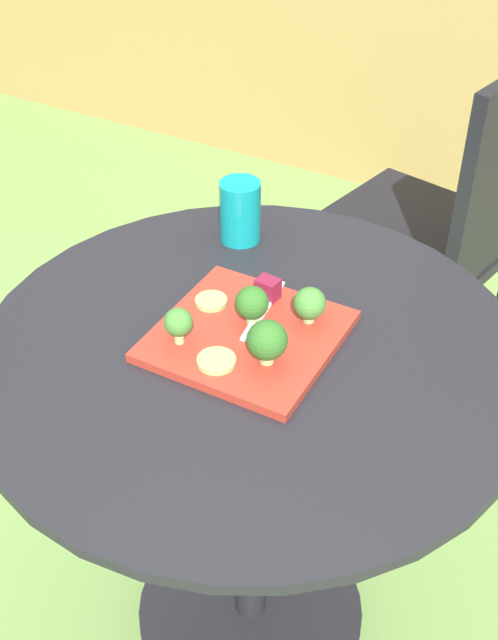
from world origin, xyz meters
TOP-DOWN VIEW (x-y plane):
  - ground_plane at (0.00, 0.00)m, footprint 12.00×12.00m
  - patio_table at (0.00, 0.00)m, footprint 0.80×0.80m
  - patio_chair at (0.08, 0.83)m, footprint 0.53×0.53m
  - salad_plate at (-0.01, 0.01)m, footprint 0.25×0.25m
  - drinking_glass at (-0.15, 0.24)m, footprint 0.07×0.07m
  - fork at (-0.01, 0.05)m, footprint 0.04×0.15m
  - broccoli_floret_0 at (0.05, -0.04)m, footprint 0.06×0.06m
  - broccoli_floret_1 at (-0.01, 0.03)m, footprint 0.05×0.05m
  - broccoli_floret_2 at (0.06, 0.07)m, footprint 0.05×0.05m
  - broccoli_floret_3 at (-0.08, -0.06)m, footprint 0.04×0.04m
  - cucumber_slice_0 at (-0.01, -0.07)m, footprint 0.05×0.05m
  - cucumber_slice_1 at (-0.09, 0.04)m, footprint 0.05×0.05m
  - beet_chunk_0 at (-0.02, 0.09)m, footprint 0.04×0.03m

SIDE VIEW (x-z plane):
  - ground_plane at x=0.00m, z-range 0.00..0.00m
  - patio_table at x=0.00m, z-range 0.07..0.78m
  - patio_chair at x=0.08m, z-range 0.08..0.98m
  - salad_plate at x=-0.01m, z-range 0.71..0.73m
  - fork at x=-0.01m, z-range 0.73..0.73m
  - cucumber_slice_0 at x=-0.01m, z-range 0.73..0.73m
  - cucumber_slice_1 at x=-0.09m, z-range 0.73..0.73m
  - beet_chunk_0 at x=-0.02m, z-range 0.73..0.76m
  - broccoli_floret_2 at x=0.06m, z-range 0.73..0.79m
  - drinking_glass at x=-0.15m, z-range 0.71..0.81m
  - broccoli_floret_1 at x=-0.01m, z-range 0.73..0.79m
  - broccoli_floret_3 at x=-0.08m, z-range 0.73..0.79m
  - broccoli_floret_0 at x=0.05m, z-range 0.73..0.80m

